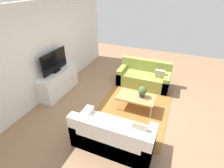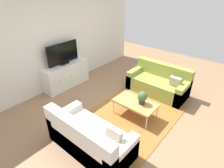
{
  "view_description": "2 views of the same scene",
  "coord_description": "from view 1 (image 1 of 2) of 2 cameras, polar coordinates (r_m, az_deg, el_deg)",
  "views": [
    {
      "loc": [
        -3.75,
        -1.04,
        3.1
      ],
      "look_at": [
        0.0,
        0.5,
        0.66
      ],
      "focal_mm": 27.59,
      "sensor_mm": 36.0,
      "label": 1
    },
    {
      "loc": [
        -3.09,
        -2.08,
        2.93
      ],
      "look_at": [
        0.0,
        0.5,
        0.66
      ],
      "focal_mm": 29.63,
      "sensor_mm": 36.0,
      "label": 2
    }
  ],
  "objects": [
    {
      "name": "coffee_table",
      "position": [
        4.74,
        8.0,
        -4.41
      ],
      "size": [
        0.57,
        1.02,
        0.41
      ],
      "color": "#B7844C",
      "rests_on": "ground_plane"
    },
    {
      "name": "potted_plant",
      "position": [
        4.64,
        10.03,
        -2.4
      ],
      "size": [
        0.23,
        0.23,
        0.31
      ],
      "color": "#2D2D2D",
      "rests_on": "coffee_table"
    },
    {
      "name": "couch_right_side",
      "position": [
        5.97,
        10.59,
        2.33
      ],
      "size": [
        0.8,
        1.69,
        0.83
      ],
      "color": "olive",
      "rests_on": "ground_plane"
    },
    {
      "name": "tv_console",
      "position": [
        5.65,
        -17.25,
        0.59
      ],
      "size": [
        1.45,
        0.47,
        0.74
      ],
      "color": "white",
      "rests_on": "ground_plane"
    },
    {
      "name": "ground_plane",
      "position": [
        4.98,
        5.33,
        -7.67
      ],
      "size": [
        10.0,
        10.0,
        0.0
      ],
      "primitive_type": "plane",
      "color": "#997251"
    },
    {
      "name": "couch_left_side",
      "position": [
        3.77,
        0.22,
        -17.34
      ],
      "size": [
        0.8,
        1.69,
        0.83
      ],
      "color": "silver",
      "rests_on": "ground_plane"
    },
    {
      "name": "area_rug",
      "position": [
        4.95,
        7.01,
        -8.0
      ],
      "size": [
        2.5,
        1.9,
        0.01
      ],
      "primitive_type": "cube",
      "color": "#9E662D",
      "rests_on": "ground_plane"
    },
    {
      "name": "flat_screen_tv",
      "position": [
        5.36,
        -18.56,
        7.02
      ],
      "size": [
        1.04,
        0.16,
        0.64
      ],
      "color": "black",
      "rests_on": "tv_console"
    },
    {
      "name": "wall_back",
      "position": [
        5.48,
        -20.66,
        10.41
      ],
      "size": [
        6.4,
        0.12,
        2.7
      ],
      "primitive_type": "cube",
      "color": "silver",
      "rests_on": "ground_plane"
    }
  ]
}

